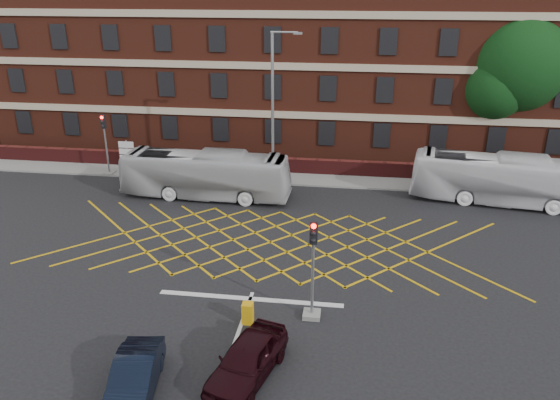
# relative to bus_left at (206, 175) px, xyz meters

# --- Properties ---
(ground) EXTENTS (120.00, 120.00, 0.00)m
(ground) POSITION_rel_bus_left_xyz_m (5.00, -7.81, -1.47)
(ground) COLOR black
(ground) RESTS_ON ground
(victorian_building) EXTENTS (51.00, 12.17, 20.40)m
(victorian_building) POSITION_rel_bus_left_xyz_m (5.25, 14.19, 6.37)
(victorian_building) COLOR #5D2417
(victorian_building) RESTS_ON ground
(boundary_wall) EXTENTS (56.00, 0.50, 1.10)m
(boundary_wall) POSITION_rel_bus_left_xyz_m (5.00, 5.19, -0.92)
(boundary_wall) COLOR #4E1415
(boundary_wall) RESTS_ON ground
(far_pavement) EXTENTS (60.00, 3.00, 0.12)m
(far_pavement) POSITION_rel_bus_left_xyz_m (5.00, 4.19, -1.41)
(far_pavement) COLOR slate
(far_pavement) RESTS_ON ground
(box_junction_hatching) EXTENTS (8.22, 8.22, 0.02)m
(box_junction_hatching) POSITION_rel_bus_left_xyz_m (5.00, -5.81, -1.46)
(box_junction_hatching) COLOR #CC990C
(box_junction_hatching) RESTS_ON ground
(stop_line) EXTENTS (8.00, 0.30, 0.02)m
(stop_line) POSITION_rel_bus_left_xyz_m (5.00, -11.31, -1.46)
(stop_line) COLOR silver
(stop_line) RESTS_ON ground
(bus_left) EXTENTS (10.60, 2.80, 2.93)m
(bus_left) POSITION_rel_bus_left_xyz_m (0.00, 0.00, 0.00)
(bus_left) COLOR #BCBDC1
(bus_left) RESTS_ON ground
(bus_right) EXTENTS (11.05, 4.07, 3.01)m
(bus_right) POSITION_rel_bus_left_xyz_m (18.07, 1.57, 0.04)
(bus_right) COLOR white
(bus_right) RESTS_ON ground
(car_navy) EXTENTS (1.92, 4.01, 1.27)m
(car_navy) POSITION_rel_bus_left_xyz_m (2.35, -17.49, -0.83)
(car_navy) COLOR black
(car_navy) RESTS_ON ground
(car_maroon) EXTENTS (2.68, 4.40, 1.40)m
(car_maroon) POSITION_rel_bus_left_xyz_m (5.85, -16.15, -0.77)
(car_maroon) COLOR black
(car_maroon) RESTS_ON ground
(deciduous_tree) EXTENTS (7.34, 6.94, 10.78)m
(deciduous_tree) POSITION_rel_bus_left_xyz_m (20.01, 9.71, 5.34)
(deciduous_tree) COLOR black
(deciduous_tree) RESTS_ON ground
(traffic_light_near) EXTENTS (0.70, 0.70, 4.27)m
(traffic_light_near) POSITION_rel_bus_left_xyz_m (7.73, -12.27, 0.30)
(traffic_light_near) COLOR slate
(traffic_light_near) RESTS_ON ground
(traffic_light_far) EXTENTS (0.70, 0.70, 4.27)m
(traffic_light_far) POSITION_rel_bus_left_xyz_m (-7.85, 3.08, 0.30)
(traffic_light_far) COLOR slate
(traffic_light_far) RESTS_ON ground
(street_lamp) EXTENTS (2.25, 1.00, 9.95)m
(street_lamp) POSITION_rel_bus_left_xyz_m (4.07, 1.55, 2.05)
(street_lamp) COLOR slate
(street_lamp) RESTS_ON ground
(direction_signs) EXTENTS (1.10, 0.16, 2.20)m
(direction_signs) POSITION_rel_bus_left_xyz_m (-6.91, 4.20, -0.09)
(direction_signs) COLOR gray
(direction_signs) RESTS_ON ground
(utility_cabinet) EXTENTS (0.42, 0.42, 0.88)m
(utility_cabinet) POSITION_rel_bus_left_xyz_m (5.24, -13.02, -1.02)
(utility_cabinet) COLOR #D99D0C
(utility_cabinet) RESTS_ON ground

